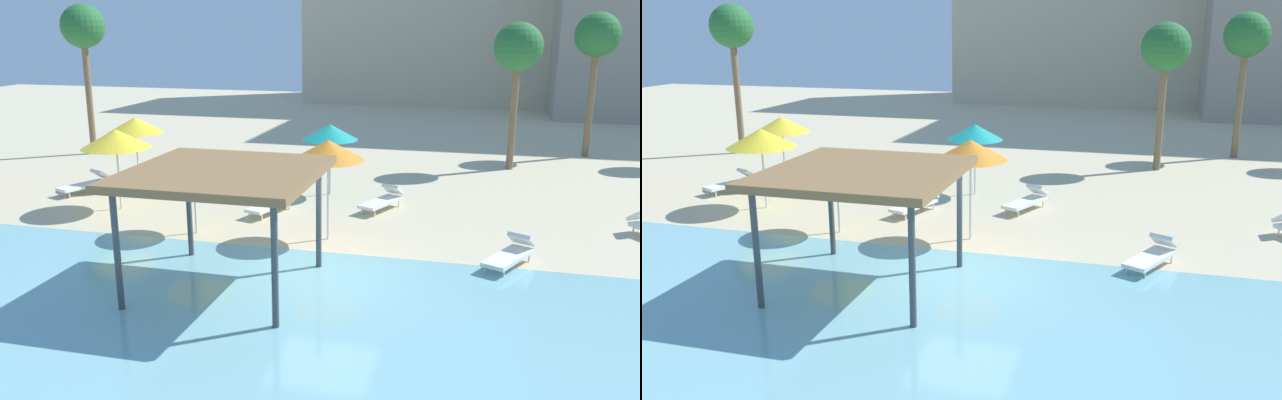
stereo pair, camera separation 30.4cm
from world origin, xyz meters
The scene contains 15 objects.
ground_plane centered at (0.00, 0.00, 0.00)m, with size 80.00×80.00×0.00m, color beige.
lagoon_water centered at (0.00, -5.25, 0.02)m, with size 44.00×13.50×0.04m, color #7AB7C1.
shade_pavilion centered at (-1.91, -1.25, 2.59)m, with size 4.10×4.10×2.77m.
beach_umbrella_yellow_0 centered at (-8.77, 7.01, 2.23)m, with size 2.03×2.03×2.51m.
beach_umbrella_yellow_1 centered at (-4.30, 2.27, 2.18)m, with size 1.92×1.92×2.44m.
beach_umbrella_yellow_3 centered at (-7.72, 3.98, 2.29)m, with size 2.18×2.18×2.59m.
beach_umbrella_orange_4 centered at (-0.52, 2.67, 2.52)m, with size 1.99×1.99×2.80m.
beach_umbrella_teal_5 centered at (-1.60, 7.44, 2.20)m, with size 1.91×1.91×2.46m.
lounge_chair_1 centered at (-2.81, 4.76, 0.33)m, with size 1.16×1.99×0.74m.
lounge_chair_2 centered at (-9.99, 5.59, 0.33)m, with size 1.29×1.98×0.74m.
lounge_chair_3 centered at (4.37, 1.78, 0.33)m, with size 1.37×1.97×0.74m.
lounge_chair_4 centered at (0.52, 6.01, 0.33)m, with size 1.30×1.98×0.74m.
palm_tree_0 centered at (4.58, 13.21, 4.76)m, with size 1.90×1.90×5.84m.
palm_tree_2 centered at (7.93, 16.70, 5.15)m, with size 1.90×1.90×6.26m.
palm_tree_3 centered at (-13.77, 11.85, 5.48)m, with size 1.90×1.90×6.60m.
Camera 2 is at (3.86, -14.11, 5.88)m, focal length 36.81 mm.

